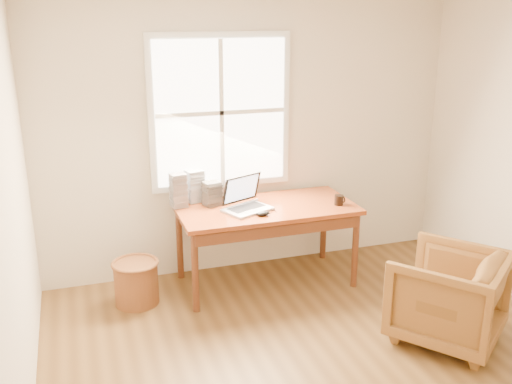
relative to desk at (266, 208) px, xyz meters
The scene contains 11 objects.
room_shell 1.74m from the desk, 90.77° to the right, with size 4.04×4.54×2.64m.
desk is the anchor object (origin of this frame).
armchair 1.71m from the desk, 53.27° to the right, with size 0.76×0.78×0.71m, color brown.
wicker_stool 1.31m from the desk, behind, with size 0.37×0.37×0.37m, color brown.
laptop 0.26m from the desk, 161.11° to the right, with size 0.38×0.40×0.28m, color silver, non-canonical shape.
mouse 0.26m from the desk, 115.38° to the right, with size 0.12×0.07×0.04m, color black.
coffee_mug 0.66m from the desk, 14.94° to the right, with size 0.08×0.08×0.09m, color black.
cd_stack_a 0.69m from the desk, 150.71° to the left, with size 0.15×0.13×0.30m, color silver.
cd_stack_b 0.51m from the desk, 158.87° to the left, with size 0.14×0.13×0.22m, color black.
cd_stack_c 0.80m from the desk, 163.67° to the left, with size 0.14×0.12×0.31m, color #AAA9B7.
cd_stack_d 0.53m from the desk, 143.88° to the left, with size 0.13×0.12×0.17m, color silver.
Camera 1 is at (-1.61, -2.79, 2.42)m, focal length 40.00 mm.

